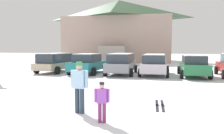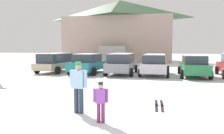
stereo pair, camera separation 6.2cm
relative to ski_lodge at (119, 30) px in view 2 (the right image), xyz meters
The scene contains 9 objects.
ski_lodge is the anchor object (origin of this frame).
parked_beige_suv 18.29m from the ski_lodge, 96.52° to the right, with size 2.43×4.43×1.67m.
parked_teal_hatchback 18.40m from the ski_lodge, 86.69° to the right, with size 2.43×4.62×1.66m.
parked_grey_wagon 18.63m from the ski_lodge, 77.80° to the right, with size 2.23×4.68×1.69m.
parked_silver_wagon 19.40m from the ski_lodge, 70.06° to the right, with size 2.24×4.44×1.64m.
parked_green_coupe 20.63m from the ski_lodge, 62.59° to the right, with size 2.08×4.64×1.61m.
skier_child_in_purple_jacket 30.04m from the ski_lodge, 79.41° to the right, with size 0.43×0.21×1.16m.
skier_adult_in_blue_parka 29.13m from the ski_lodge, 81.02° to the right, with size 0.62×0.29×1.67m.
pair_of_skis 28.30m from the ski_lodge, 75.41° to the right, with size 0.37×1.65×0.08m.
Camera 2 is at (2.69, -3.77, 2.10)m, focal length 35.00 mm.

